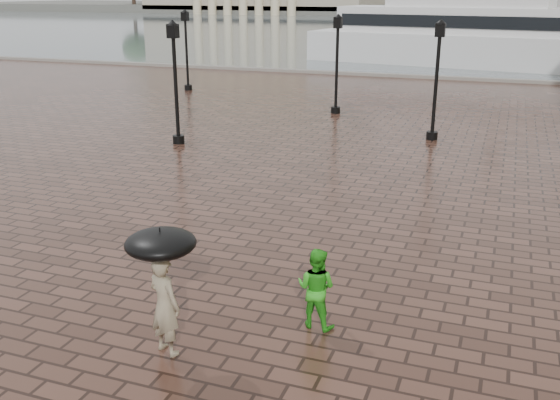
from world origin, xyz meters
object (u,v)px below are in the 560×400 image
adult_pedestrian (165,305)px  child_pedestrian (316,288)px  street_lamps (343,65)px  ferry_near (467,33)px

adult_pedestrian → child_pedestrian: (2.00, 1.63, -0.12)m
street_lamps → child_pedestrian: (4.53, -18.86, -1.60)m
child_pedestrian → ferry_near: ferry_near is taller
street_lamps → ferry_near: bearing=81.0°
ferry_near → adult_pedestrian: bearing=-81.8°
street_lamps → ferry_near: size_ratio=0.85×
street_lamps → adult_pedestrian: bearing=-83.0°
adult_pedestrian → ferry_near: bearing=-71.5°
adult_pedestrian → child_pedestrian: size_ratio=1.16×
child_pedestrian → ferry_near: (-0.83, 42.12, 1.70)m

